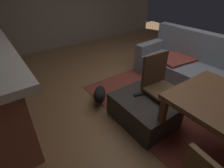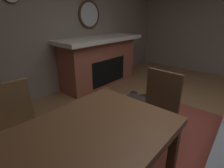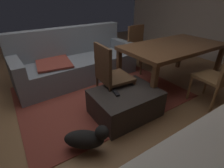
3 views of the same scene
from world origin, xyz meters
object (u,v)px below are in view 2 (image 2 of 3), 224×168
at_px(fireplace, 100,61).
at_px(dining_chair_west, 157,106).
at_px(dining_table, 63,158).
at_px(dining_chair_south, 15,124).
at_px(small_dog, 142,99).
at_px(round_wall_mirror, 89,15).
at_px(tv_remote, 140,106).
at_px(ottoman_coffee_table, 132,122).

distance_m(fireplace, dining_chair_west, 2.24).
height_order(dining_table, dining_chair_west, dining_chair_west).
height_order(dining_chair_south, small_dog, dining_chair_south).
xyz_separation_m(round_wall_mirror, tv_remote, (0.94, 1.99, -1.16)).
bearing_deg(dining_table, fireplace, -139.42).
xyz_separation_m(ottoman_coffee_table, small_dog, (-0.71, -0.28, -0.02)).
height_order(dining_chair_west, dining_chair_south, same).
distance_m(dining_chair_west, small_dog, 0.96).
relative_size(tv_remote, dining_chair_west, 0.17).
distance_m(ottoman_coffee_table, small_dog, 0.77).
distance_m(fireplace, tv_remote, 1.95).
height_order(fireplace, small_dog, fireplace).
bearing_deg(small_dog, dining_chair_south, -8.07).
distance_m(tv_remote, dining_chair_south, 1.50).
bearing_deg(fireplace, dining_table, 40.58).
bearing_deg(fireplace, ottoman_coffee_table, 57.34).
xyz_separation_m(tv_remote, dining_table, (1.38, 0.28, 0.29)).
height_order(ottoman_coffee_table, dining_chair_west, dining_chair_west).
xyz_separation_m(dining_table, small_dog, (-1.96, -0.59, -0.50)).
distance_m(dining_chair_west, dining_chair_south, 1.55).
xyz_separation_m(dining_table, dining_chair_west, (-1.29, 0.01, -0.14)).
relative_size(fireplace, tv_remote, 13.03).
xyz_separation_m(dining_table, dining_chair_south, (-0.01, -0.87, -0.14)).
distance_m(ottoman_coffee_table, dining_table, 1.37).
xyz_separation_m(tv_remote, small_dog, (-0.58, -0.31, -0.21)).
distance_m(dining_table, small_dog, 2.11).
bearing_deg(dining_table, tv_remote, -168.48).
distance_m(fireplace, ottoman_coffee_table, 2.03).
height_order(round_wall_mirror, dining_table, round_wall_mirror).
xyz_separation_m(ottoman_coffee_table, dining_table, (1.24, 0.31, 0.49)).
relative_size(tv_remote, dining_chair_south, 0.17).
relative_size(ottoman_coffee_table, small_dog, 1.91).
height_order(round_wall_mirror, dining_chair_west, round_wall_mirror).
xyz_separation_m(round_wall_mirror, dining_table, (2.32, 2.27, -0.87)).
distance_m(fireplace, small_dog, 1.49).
bearing_deg(round_wall_mirror, ottoman_coffee_table, 61.30).
bearing_deg(tv_remote, dining_chair_west, 87.75).
bearing_deg(dining_table, round_wall_mirror, -135.58).
height_order(fireplace, ottoman_coffee_table, fireplace).
distance_m(ottoman_coffee_table, dining_chair_south, 1.40).
bearing_deg(tv_remote, small_dog, -136.92).
height_order(tv_remote, small_dog, tv_remote).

